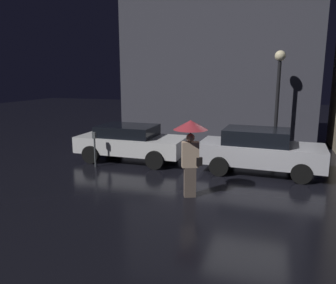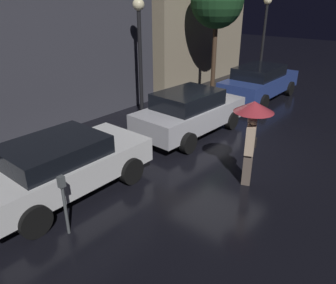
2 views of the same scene
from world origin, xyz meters
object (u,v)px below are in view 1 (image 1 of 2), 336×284
at_px(parked_car_silver, 259,150).
at_px(parking_meter, 95,146).
at_px(pedestrian_with_umbrella, 191,140).
at_px(parked_car_white, 131,142).
at_px(street_lamp_near, 278,83).

distance_m(parked_car_silver, parking_meter, 5.73).
relative_size(parked_car_silver, pedestrian_with_umbrella, 1.96).
bearing_deg(pedestrian_with_umbrella, parked_car_white, -66.69).
xyz_separation_m(pedestrian_with_umbrella, street_lamp_near, (2.13, 5.63, 1.37)).
relative_size(parked_car_silver, parking_meter, 3.24).
height_order(parked_car_white, pedestrian_with_umbrella, pedestrian_with_umbrella).
height_order(parked_car_silver, pedestrian_with_umbrella, pedestrian_with_umbrella).
height_order(parked_car_silver, parking_meter, parked_car_silver).
distance_m(parked_car_silver, street_lamp_near, 3.46).
xyz_separation_m(parked_car_silver, pedestrian_with_umbrella, (-1.65, -2.97, 0.79)).
bearing_deg(parked_car_silver, pedestrian_with_umbrella, -116.87).
xyz_separation_m(parked_car_white, parking_meter, (-0.81, -1.31, 0.05)).
bearing_deg(pedestrian_with_umbrella, street_lamp_near, -133.02).
bearing_deg(parked_car_white, pedestrian_with_umbrella, -44.49).
height_order(pedestrian_with_umbrella, street_lamp_near, street_lamp_near).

